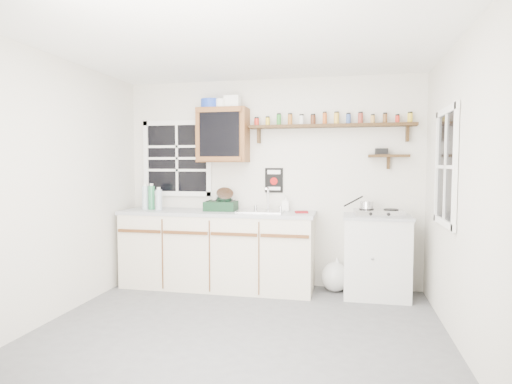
# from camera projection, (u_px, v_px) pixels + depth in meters

# --- Properties ---
(room) EXTENTS (3.64, 3.24, 2.54)m
(room) POSITION_uv_depth(u_px,v_px,m) (238.00, 190.00, 3.66)
(room) COLOR #515254
(room) RESTS_ON ground
(main_cabinet) EXTENTS (2.31, 0.63, 0.92)m
(main_cabinet) POSITION_uv_depth(u_px,v_px,m) (217.00, 249.00, 5.10)
(main_cabinet) COLOR beige
(main_cabinet) RESTS_ON floor
(right_cabinet) EXTENTS (0.73, 0.57, 0.91)m
(right_cabinet) POSITION_uv_depth(u_px,v_px,m) (376.00, 256.00, 4.75)
(right_cabinet) COLOR silver
(right_cabinet) RESTS_ON floor
(sink) EXTENTS (0.52, 0.44, 0.29)m
(sink) POSITION_uv_depth(u_px,v_px,m) (262.00, 211.00, 4.97)
(sink) COLOR silver
(sink) RESTS_ON main_cabinet
(upper_cabinet) EXTENTS (0.60, 0.32, 0.65)m
(upper_cabinet) POSITION_uv_depth(u_px,v_px,m) (223.00, 135.00, 5.15)
(upper_cabinet) COLOR brown
(upper_cabinet) RESTS_ON wall_back
(upper_cabinet_clutter) EXTENTS (0.48, 0.24, 0.14)m
(upper_cabinet_clutter) POSITION_uv_depth(u_px,v_px,m) (219.00, 103.00, 5.14)
(upper_cabinet_clutter) COLOR #1938A7
(upper_cabinet_clutter) RESTS_ON upper_cabinet
(spice_shelf) EXTENTS (1.91, 0.18, 0.35)m
(spice_shelf) POSITION_uv_depth(u_px,v_px,m) (330.00, 124.00, 4.95)
(spice_shelf) COLOR #311D0D
(spice_shelf) RESTS_ON wall_back
(secondary_shelf) EXTENTS (0.45, 0.16, 0.24)m
(secondary_shelf) POSITION_uv_depth(u_px,v_px,m) (386.00, 155.00, 4.85)
(secondary_shelf) COLOR #311D0D
(secondary_shelf) RESTS_ON wall_back
(warning_sign) EXTENTS (0.22, 0.02, 0.30)m
(warning_sign) POSITION_uv_depth(u_px,v_px,m) (274.00, 180.00, 5.20)
(warning_sign) COLOR black
(warning_sign) RESTS_ON wall_back
(window_back) EXTENTS (0.93, 0.03, 0.98)m
(window_back) POSITION_uv_depth(u_px,v_px,m) (177.00, 158.00, 5.44)
(window_back) COLOR black
(window_back) RESTS_ON wall_back
(window_right) EXTENTS (0.03, 0.78, 1.08)m
(window_right) POSITION_uv_depth(u_px,v_px,m) (446.00, 167.00, 3.82)
(window_right) COLOR black
(window_right) RESTS_ON wall_back
(water_bottles) EXTENTS (0.28, 0.14, 0.32)m
(water_bottles) POSITION_uv_depth(u_px,v_px,m) (152.00, 198.00, 5.23)
(water_bottles) COLOR #A6B8C3
(water_bottles) RESTS_ON main_cabinet
(dish_rack) EXTENTS (0.38, 0.29, 0.28)m
(dish_rack) POSITION_uv_depth(u_px,v_px,m) (222.00, 203.00, 5.12)
(dish_rack) COLOR black
(dish_rack) RESTS_ON main_cabinet
(soap_bottle) EXTENTS (0.09, 0.09, 0.19)m
(soap_bottle) POSITION_uv_depth(u_px,v_px,m) (286.00, 203.00, 5.07)
(soap_bottle) COLOR white
(soap_bottle) RESTS_ON main_cabinet
(rag) EXTENTS (0.17, 0.15, 0.02)m
(rag) POSITION_uv_depth(u_px,v_px,m) (301.00, 212.00, 4.88)
(rag) COLOR maroon
(rag) RESTS_ON main_cabinet
(hotplate) EXTENTS (0.54, 0.32, 0.08)m
(hotplate) POSITION_uv_depth(u_px,v_px,m) (379.00, 212.00, 4.70)
(hotplate) COLOR silver
(hotplate) RESTS_ON right_cabinet
(saucepan) EXTENTS (0.32, 0.25, 0.15)m
(saucepan) POSITION_uv_depth(u_px,v_px,m) (366.00, 205.00, 4.73)
(saucepan) COLOR silver
(saucepan) RESTS_ON hotplate
(trash_bag) EXTENTS (0.37, 0.33, 0.42)m
(trash_bag) POSITION_uv_depth(u_px,v_px,m) (335.00, 276.00, 4.94)
(trash_bag) COLOR beige
(trash_bag) RESTS_ON floor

